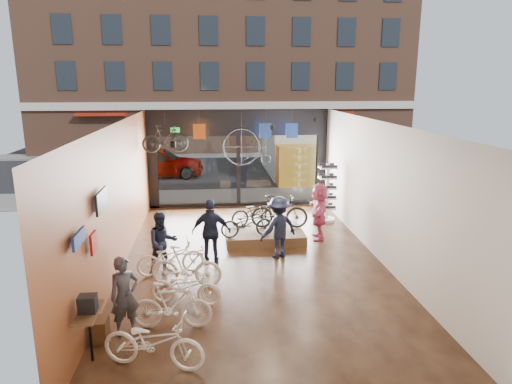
{
  "coord_description": "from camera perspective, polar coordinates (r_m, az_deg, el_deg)",
  "views": [
    {
      "loc": [
        -1.11,
        -11.7,
        4.82
      ],
      "look_at": [
        0.23,
        1.4,
        1.64
      ],
      "focal_mm": 32.0,
      "sensor_mm": 36.0,
      "label": 1
    }
  ],
  "objects": [
    {
      "name": "display_bike_mid",
      "position": [
        14.42,
        2.95,
        -2.46
      ],
      "size": [
        1.84,
        0.73,
        1.08
      ],
      "primitive_type": "imported",
      "rotation": [
        0.0,
        0.0,
        1.45
      ],
      "color": "black",
      "rests_on": "display_platform"
    },
    {
      "name": "floor_bike_0",
      "position": [
        8.41,
        -12.68,
        -17.81
      ],
      "size": [
        1.94,
        1.13,
        0.96
      ],
      "primitive_type": "imported",
      "rotation": [
        0.0,
        0.0,
        1.28
      ],
      "color": "white",
      "rests_on": "ground_plane"
    },
    {
      "name": "penny_farthing",
      "position": [
        16.52,
        -0.84,
        5.51
      ],
      "size": [
        1.68,
        0.06,
        1.34
      ],
      "primitive_type": null,
      "color": "black",
      "rests_on": "ceiling"
    },
    {
      "name": "customer_1",
      "position": [
        11.97,
        -11.6,
        -6.25
      ],
      "size": [
        0.96,
        0.85,
        1.63
      ],
      "primitive_type": "imported",
      "rotation": [
        0.0,
        0.0,
        0.36
      ],
      "color": "#161C33",
      "rests_on": "ground_plane"
    },
    {
      "name": "customer_0",
      "position": [
        9.39,
        -16.09,
        -12.35
      ],
      "size": [
        0.69,
        0.61,
        1.59
      ],
      "primitive_type": "imported",
      "rotation": [
        0.0,
        0.0,
        0.49
      ],
      "color": "#3F3F44",
      "rests_on": "ground_plane"
    },
    {
      "name": "storefront",
      "position": [
        17.97,
        -2.23,
        4.23
      ],
      "size": [
        7.0,
        0.26,
        3.8
      ],
      "primitive_type": null,
      "color": "black",
      "rests_on": "ground"
    },
    {
      "name": "wall_merch",
      "position": [
        9.21,
        -19.92,
        -9.75
      ],
      "size": [
        0.4,
        2.4,
        2.6
      ],
      "primitive_type": null,
      "color": "navy",
      "rests_on": "wall_left"
    },
    {
      "name": "wall_right",
      "position": [
        12.92,
        15.34,
        0.03
      ],
      "size": [
        0.04,
        12.0,
        3.8
      ],
      "primitive_type": "cube",
      "color": "beige",
      "rests_on": "ground"
    },
    {
      "name": "wall_left",
      "position": [
        12.3,
        -16.96,
        -0.75
      ],
      "size": [
        0.04,
        12.0,
        3.8
      ],
      "primitive_type": "cube",
      "color": "brown",
      "rests_on": "ground"
    },
    {
      "name": "jersey_right",
      "position": [
        17.27,
        4.5,
        7.66
      ],
      "size": [
        0.45,
        0.03,
        0.55
      ],
      "primitive_type": "cube",
      "color": "#1E3F99",
      "rests_on": "ceiling"
    },
    {
      "name": "sunglasses_rack",
      "position": [
        16.18,
        8.86,
        -0.09
      ],
      "size": [
        0.68,
        0.58,
        2.08
      ],
      "primitive_type": null,
      "rotation": [
        0.0,
        0.0,
        -0.14
      ],
      "color": "white",
      "rests_on": "ground_plane"
    },
    {
      "name": "ceiling",
      "position": [
        11.79,
        -0.42,
        8.73
      ],
      "size": [
        7.0,
        12.0,
        0.04
      ],
      "primitive_type": "cube",
      "color": "black",
      "rests_on": "ground"
    },
    {
      "name": "floor_bike_3",
      "position": [
        11.21,
        -8.7,
        -9.17
      ],
      "size": [
        1.76,
        0.73,
        1.03
      ],
      "primitive_type": "imported",
      "rotation": [
        0.0,
        0.0,
        1.42
      ],
      "color": "white",
      "rests_on": "ground_plane"
    },
    {
      "name": "jersey_mid",
      "position": [
        17.12,
        1.19,
        7.65
      ],
      "size": [
        0.45,
        0.03,
        0.55
      ],
      "primitive_type": "cube",
      "color": "#1E3F99",
      "rests_on": "ceiling"
    },
    {
      "name": "sidewalk_far",
      "position": [
        31.09,
        -3.74,
        4.75
      ],
      "size": [
        30.0,
        2.0,
        0.12
      ],
      "primitive_type": "cube",
      "color": "slate",
      "rests_on": "ground"
    },
    {
      "name": "jersey_left",
      "position": [
        16.99,
        -7.1,
        7.51
      ],
      "size": [
        0.45,
        0.03,
        0.55
      ],
      "primitive_type": "cube",
      "color": "#CC5919",
      "rests_on": "ceiling"
    },
    {
      "name": "ground_plane",
      "position": [
        12.71,
        -0.39,
        -8.8
      ],
      "size": [
        7.0,
        12.0,
        0.04
      ],
      "primitive_type": "cube",
      "color": "black",
      "rests_on": "ground"
    },
    {
      "name": "display_bike_right",
      "position": [
        14.69,
        0.03,
        -2.51
      ],
      "size": [
        1.8,
        1.05,
        0.89
      ],
      "primitive_type": "imported",
      "rotation": [
        0.0,
        0.0,
        1.86
      ],
      "color": "black",
      "rests_on": "display_platform"
    },
    {
      "name": "display_bike_left",
      "position": [
        13.62,
        -1.08,
        -3.92
      ],
      "size": [
        1.66,
        0.75,
        0.85
      ],
      "primitive_type": "imported",
      "rotation": [
        0.0,
        0.0,
        1.69
      ],
      "color": "black",
      "rests_on": "display_platform"
    },
    {
      "name": "customer_3",
      "position": [
        12.75,
        2.85,
        -4.43
      ],
      "size": [
        1.3,
        1.07,
        1.76
      ],
      "primitive_type": "imported",
      "rotation": [
        0.0,
        0.0,
        3.58
      ],
      "color": "#161C33",
      "rests_on": "ground_plane"
    },
    {
      "name": "floor_bike_1",
      "position": [
        9.5,
        -10.5,
        -13.77
      ],
      "size": [
        1.66,
        0.62,
        0.98
      ],
      "primitive_type": "imported",
      "rotation": [
        0.0,
        0.0,
        1.47
      ],
      "color": "white",
      "rests_on": "ground_plane"
    },
    {
      "name": "hung_bike",
      "position": [
        16.08,
        -11.28,
        6.56
      ],
      "size": [
        1.63,
        0.71,
        0.95
      ],
      "primitive_type": "imported",
      "rotation": [
        0.0,
        0.0,
        1.74
      ],
      "color": "black",
      "rests_on": "ceiling"
    },
    {
      "name": "customer_2",
      "position": [
        12.4,
        -5.62,
        -4.94
      ],
      "size": [
        1.08,
        0.53,
        1.79
      ],
      "primitive_type": "imported",
      "rotation": [
        0.0,
        0.0,
        3.05
      ],
      "color": "#161C33",
      "rests_on": "ground_plane"
    },
    {
      "name": "street_car",
      "position": [
        24.19,
        -12.21,
        3.7
      ],
      "size": [
        4.68,
        1.88,
        1.6
      ],
      "primitive_type": "imported",
      "rotation": [
        0.0,
        0.0,
        1.57
      ],
      "color": "gray",
      "rests_on": "street_road"
    },
    {
      "name": "exit_sign",
      "position": [
        17.71,
        -10.08,
        7.64
      ],
      "size": [
        0.35,
        0.06,
        0.18
      ],
      "primitive_type": "cube",
      "color": "#198C26",
      "rests_on": "storefront"
    },
    {
      "name": "wall_back",
      "position": [
        6.48,
        4.8,
        -13.23
      ],
      "size": [
        7.0,
        0.04,
        3.8
      ],
      "primitive_type": "cube",
      "color": "beige",
      "rests_on": "ground"
    },
    {
      "name": "box_truck",
      "position": [
        23.34,
        4.74,
        5.19
      ],
      "size": [
        2.42,
        7.26,
        2.86
      ],
      "primitive_type": null,
      "color": "silver",
      "rests_on": "street_road"
    },
    {
      "name": "street_road",
      "position": [
        27.15,
        -3.41,
        3.31
      ],
      "size": [
        30.0,
        18.0,
        0.02
      ],
      "primitive_type": "cube",
      "color": "black",
      "rests_on": "ground"
    },
    {
      "name": "floor_bike_2",
      "position": [
        10.41,
        -8.76,
        -11.6
      ],
      "size": [
        1.68,
        0.91,
        0.84
      ],
      "primitive_type": "imported",
      "rotation": [
        0.0,
        0.0,
        1.33
      ],
      "color": "white",
      "rests_on": "ground_plane"
    },
    {
      "name": "display_platform",
      "position": [
        14.43,
        1.01,
        -5.3
      ],
      "size": [
        2.4,
        1.8,
        0.3
      ],
      "primitive_type": "cube",
      "color": "brown",
      "rests_on": "ground_plane"
    },
    {
      "name": "customer_5",
      "position": [
        14.38,
        7.88,
        -2.42
      ],
      "size": [
        0.78,
        1.71,
        1.78
      ],
      "primitive_type": "imported",
      "rotation": [
        0.0,
        0.0,
        4.55
      ],
      "color": "#CC4C72",
      "rests_on": "ground_plane"
    },
    {
      "name": "sidewalk_near",
      "position": [
        19.52,
        -2.4,
        -0.54
      ],
      "size": [
        30.0,
        2.4,
        0.12
      ],
      "primitive_type": "cube",
      "color": "slate",
      "rests_on": "ground"
    },
    {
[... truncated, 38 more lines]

